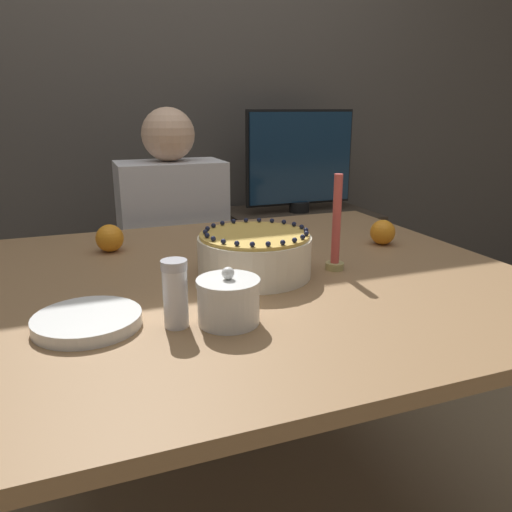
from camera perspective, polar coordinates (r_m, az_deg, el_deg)
wall_behind at (r=2.54m, az=-12.15°, el=19.14°), size 8.00×0.05×2.60m
dining_table at (r=1.28m, az=-0.38°, el=-6.58°), size 1.32×1.18×0.78m
cake at (r=1.22m, az=0.00°, el=0.18°), size 0.28×0.28×0.12m
sugar_bowl at (r=0.95m, az=-3.17°, el=-5.12°), size 0.12×0.12×0.11m
sugar_shaker at (r=0.94m, az=-9.21°, el=-4.24°), size 0.05×0.05×0.13m
plate_stack at (r=1.00m, az=-18.70°, el=-7.03°), size 0.20×0.20×0.02m
candle at (r=1.26m, az=9.14°, el=2.66°), size 0.05×0.05×0.24m
orange_fruit_0 at (r=1.55m, az=14.28°, el=2.66°), size 0.07×0.07×0.07m
orange_fruit_1 at (r=1.48m, az=-16.38°, el=1.97°), size 0.08×0.08×0.08m
person_man_blue_shirt at (r=2.04m, az=-9.23°, el=-2.60°), size 0.40×0.34×1.18m
side_cabinet at (r=2.58m, az=4.77°, el=-2.29°), size 0.69×0.51×0.68m
tv_monitor at (r=2.46m, az=5.07°, el=10.87°), size 0.55×0.10×0.49m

